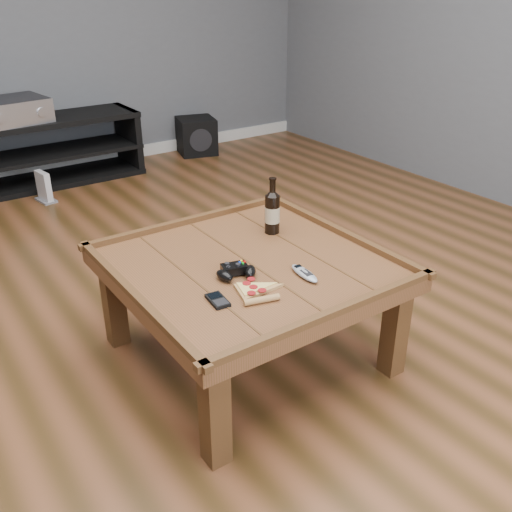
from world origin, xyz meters
TOP-DOWN VIEW (x-y plane):
  - ground at (0.00, 0.00)m, footprint 6.00×6.00m
  - baseboard at (0.00, 2.99)m, footprint 5.00×0.02m
  - coffee_table at (0.00, 0.00)m, footprint 1.03×1.03m
  - media_console at (0.00, 2.75)m, footprint 1.40×0.45m
  - beer_bottle at (0.25, 0.18)m, footprint 0.07×0.07m
  - game_controller at (-0.10, -0.07)m, footprint 0.17×0.13m
  - pizza_slice at (-0.12, -0.21)m, footprint 0.20×0.26m
  - smartphone at (-0.26, -0.19)m, footprint 0.07×0.11m
  - remote_control at (0.11, -0.21)m, footprint 0.06×0.16m
  - av_receiver at (-0.21, 2.74)m, footprint 0.53×0.46m
  - subwoofer at (1.33, 2.80)m, footprint 0.39×0.39m
  - game_console at (-0.16, 2.36)m, footprint 0.12×0.19m

SIDE VIEW (x-z plane):
  - ground at x=0.00m, z-range 0.00..0.00m
  - baseboard at x=0.00m, z-range 0.00..0.10m
  - game_console at x=-0.16m, z-range -0.01..0.21m
  - subwoofer at x=1.33m, z-range 0.00..0.32m
  - media_console at x=0.00m, z-range 0.00..0.50m
  - coffee_table at x=0.00m, z-range 0.15..0.63m
  - smartphone at x=-0.26m, z-range 0.45..0.46m
  - pizza_slice at x=-0.12m, z-range 0.45..0.47m
  - remote_control at x=0.11m, z-range 0.45..0.47m
  - game_controller at x=-0.10m, z-range 0.45..0.49m
  - beer_bottle at x=0.25m, z-range 0.43..0.68m
  - av_receiver at x=-0.21m, z-range 0.50..0.67m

